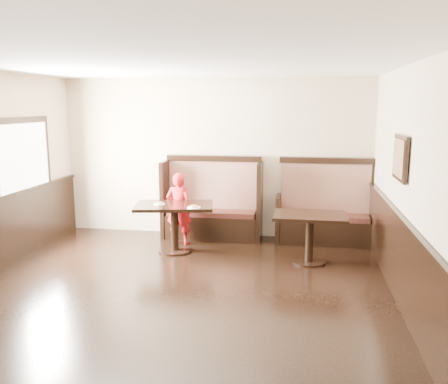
% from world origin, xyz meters
% --- Properties ---
extents(ground, '(7.00, 7.00, 0.00)m').
position_xyz_m(ground, '(0.00, 0.00, 0.00)').
color(ground, black).
rests_on(ground, ground).
extents(room_shell, '(7.00, 7.00, 7.00)m').
position_xyz_m(room_shell, '(-0.30, 0.28, 0.67)').
color(room_shell, tan).
rests_on(room_shell, ground).
extents(booth_main, '(1.75, 0.72, 1.45)m').
position_xyz_m(booth_main, '(0.00, 3.30, 0.53)').
color(booth_main, black).
rests_on(booth_main, ground).
extents(booth_neighbor, '(1.65, 0.72, 1.45)m').
position_xyz_m(booth_neighbor, '(1.95, 3.29, 0.48)').
color(booth_neighbor, black).
rests_on(booth_neighbor, ground).
extents(table_main, '(1.34, 0.97, 0.78)m').
position_xyz_m(table_main, '(-0.44, 2.35, 0.60)').
color(table_main, black).
rests_on(table_main, ground).
extents(table_neighbor, '(1.07, 0.71, 0.74)m').
position_xyz_m(table_neighbor, '(1.68, 2.14, 0.56)').
color(table_neighbor, black).
rests_on(table_neighbor, ground).
extents(child, '(0.47, 0.32, 1.22)m').
position_xyz_m(child, '(-0.48, 2.79, 0.61)').
color(child, red).
rests_on(child, ground).
extents(pizza_plate_left, '(0.18, 0.18, 0.03)m').
position_xyz_m(pizza_plate_left, '(-0.67, 2.31, 0.79)').
color(pizza_plate_left, white).
rests_on(pizza_plate_left, table_main).
extents(pizza_plate_right, '(0.21, 0.21, 0.04)m').
position_xyz_m(pizza_plate_right, '(-0.08, 2.14, 0.79)').
color(pizza_plate_right, white).
rests_on(pizza_plate_right, table_main).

